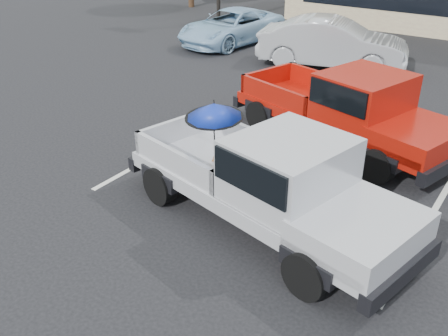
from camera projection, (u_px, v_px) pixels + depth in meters
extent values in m
plane|color=black|center=(227.00, 226.00, 9.12)|extent=(90.00, 90.00, 0.00)
cube|color=silver|center=(171.00, 147.00, 12.08)|extent=(0.12, 5.00, 0.01)
cube|color=silver|center=(425.00, 227.00, 9.08)|extent=(0.12, 5.00, 0.01)
cylinder|color=black|center=(160.00, 186.00, 9.66)|extent=(0.80, 0.44, 0.76)
cylinder|color=black|center=(229.00, 157.00, 10.77)|extent=(0.80, 0.44, 0.76)
cylinder|color=black|center=(306.00, 275.00, 7.33)|extent=(0.80, 0.44, 0.76)
cylinder|color=black|center=(375.00, 226.00, 8.44)|extent=(0.80, 0.44, 0.76)
cube|color=silver|center=(263.00, 192.00, 8.88)|extent=(5.68, 3.05, 0.28)
cube|color=silver|center=(361.00, 229.00, 7.49)|extent=(1.88, 2.20, 0.46)
cube|color=black|center=(402.00, 273.00, 7.18)|extent=(0.62, 1.96, 0.30)
cube|color=black|center=(169.00, 151.00, 10.74)|extent=(0.60, 1.95, 0.28)
cube|color=silver|center=(289.00, 169.00, 8.21)|extent=(2.01, 2.15, 1.05)
cube|color=black|center=(290.00, 158.00, 8.11)|extent=(1.89, 2.22, 0.55)
cube|color=black|center=(209.00, 162.00, 9.79)|extent=(2.65, 2.30, 0.10)
cube|color=silver|center=(241.00, 135.00, 10.17)|extent=(2.27, 0.60, 0.50)
cube|color=silver|center=(173.00, 162.00, 9.13)|extent=(2.27, 0.60, 0.50)
cube|color=silver|center=(174.00, 131.00, 10.36)|extent=(0.50, 1.82, 0.50)
cube|color=silver|center=(249.00, 167.00, 8.94)|extent=(0.50, 1.82, 0.50)
ellipsoid|color=brown|center=(224.00, 160.00, 9.43)|extent=(0.50, 0.45, 0.29)
cylinder|color=brown|center=(229.00, 167.00, 9.25)|extent=(0.06, 0.06, 0.22)
cylinder|color=brown|center=(235.00, 165.00, 9.34)|extent=(0.06, 0.06, 0.22)
ellipsoid|color=brown|center=(229.00, 154.00, 9.24)|extent=(0.32, 0.30, 0.39)
cylinder|color=red|center=(230.00, 148.00, 9.17)|extent=(0.19, 0.19, 0.04)
sphere|color=brown|center=(232.00, 145.00, 9.09)|extent=(0.21, 0.21, 0.21)
cone|color=black|center=(237.00, 148.00, 9.02)|extent=(0.16, 0.13, 0.10)
cone|color=black|center=(230.00, 140.00, 9.02)|extent=(0.07, 0.07, 0.11)
cone|color=black|center=(234.00, 138.00, 9.08)|extent=(0.07, 0.07, 0.11)
cylinder|color=brown|center=(218.00, 161.00, 9.57)|extent=(0.26, 0.05, 0.09)
cylinder|color=black|center=(214.00, 138.00, 9.41)|extent=(0.02, 0.10, 1.05)
cone|color=#132BA6|center=(214.00, 111.00, 9.16)|extent=(1.10, 1.12, 0.36)
cylinder|color=black|center=(214.00, 102.00, 9.08)|extent=(0.02, 0.02, 0.10)
cylinder|color=black|center=(214.00, 117.00, 9.22)|extent=(1.10, 1.10, 0.09)
cylinder|color=black|center=(260.00, 115.00, 12.85)|extent=(0.81, 0.49, 0.76)
cylinder|color=black|center=(308.00, 100.00, 13.88)|extent=(0.81, 0.49, 0.76)
cylinder|color=black|center=(378.00, 166.00, 10.37)|extent=(0.81, 0.49, 0.76)
cylinder|color=black|center=(426.00, 142.00, 11.41)|extent=(0.81, 0.49, 0.76)
cube|color=#A21309|center=(341.00, 118.00, 11.96)|extent=(5.74, 3.38, 0.28)
cube|color=#A21309|center=(418.00, 136.00, 10.48)|extent=(1.99, 2.28, 0.46)
cube|color=black|center=(447.00, 165.00, 10.14)|extent=(0.75, 1.95, 0.30)
cube|color=black|center=(262.00, 94.00, 13.93)|extent=(0.73, 1.94, 0.28)
cube|color=#A21309|center=(364.00, 97.00, 11.26)|extent=(2.11, 2.24, 1.06)
cube|color=black|center=(365.00, 88.00, 11.17)|extent=(2.00, 2.30, 0.55)
cube|color=black|center=(297.00, 99.00, 12.93)|extent=(2.74, 2.43, 0.10)
cube|color=#A21309|center=(320.00, 81.00, 13.28)|extent=(2.25, 0.75, 0.50)
cube|color=#A21309|center=(273.00, 95.00, 12.30)|extent=(2.25, 0.75, 0.50)
cube|color=#A21309|center=(268.00, 77.00, 13.55)|extent=(0.62, 1.80, 0.50)
cube|color=#A21309|center=(331.00, 99.00, 12.03)|extent=(0.62, 1.80, 0.50)
imported|color=#B3B7BB|center=(333.00, 43.00, 17.62)|extent=(5.47, 3.09, 1.71)
imported|color=#9AC4E5|center=(232.00, 27.00, 20.72)|extent=(2.94, 5.24, 1.38)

